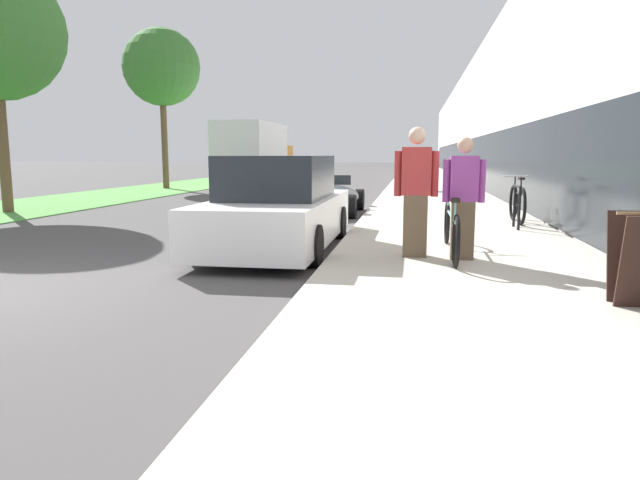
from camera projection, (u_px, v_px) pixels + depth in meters
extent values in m
cube|color=#BCB5A5|center=(431.00, 188.00, 25.90)|extent=(3.91, 70.00, 0.13)
cube|color=silver|center=(554.00, 126.00, 32.13)|extent=(10.00, 70.00, 6.35)
cube|color=#1E2328|center=(463.00, 160.00, 33.21)|extent=(0.10, 63.00, 2.20)
cube|color=#518E42|center=(205.00, 183.00, 31.77)|extent=(4.57, 70.00, 0.03)
torus|color=black|center=(447.00, 223.00, 9.20)|extent=(0.06, 0.69, 0.69)
torus|color=black|center=(456.00, 241.00, 7.22)|extent=(0.06, 0.69, 0.69)
cylinder|color=#7AD1C6|center=(451.00, 216.00, 8.18)|extent=(0.04, 1.72, 0.04)
cylinder|color=#7AD1C6|center=(453.00, 227.00, 7.80)|extent=(0.04, 1.02, 0.32)
cylinder|color=#7AD1C6|center=(455.00, 211.00, 7.53)|extent=(0.03, 0.03, 0.28)
cube|color=black|center=(455.00, 200.00, 7.51)|extent=(0.11, 0.22, 0.05)
cylinder|color=#7AD1C6|center=(448.00, 201.00, 8.99)|extent=(0.03, 0.03, 0.30)
cylinder|color=silver|center=(449.00, 192.00, 8.97)|extent=(0.52, 0.03, 0.03)
cube|color=brown|center=(462.00, 230.00, 7.83)|extent=(0.31, 0.22, 0.80)
cube|color=#933D93|center=(464.00, 179.00, 7.72)|extent=(0.38, 0.22, 0.61)
cylinder|color=#933D93|center=(446.00, 181.00, 7.76)|extent=(0.10, 0.10, 0.58)
cylinder|color=#933D93|center=(482.00, 181.00, 7.69)|extent=(0.10, 0.10, 0.58)
sphere|color=tan|center=(465.00, 145.00, 7.66)|extent=(0.22, 0.22, 0.22)
cube|color=brown|center=(415.00, 226.00, 8.04)|extent=(0.33, 0.24, 0.87)
cube|color=#B23333|center=(416.00, 171.00, 7.92)|extent=(0.41, 0.24, 0.67)
cylinder|color=#B23333|center=(398.00, 174.00, 7.97)|extent=(0.10, 0.10, 0.63)
cylinder|color=#B23333|center=(435.00, 174.00, 7.89)|extent=(0.10, 0.10, 0.63)
sphere|color=beige|center=(417.00, 136.00, 7.85)|extent=(0.24, 0.24, 0.24)
cylinder|color=black|center=(519.00, 209.00, 10.84)|extent=(0.05, 0.05, 0.82)
cylinder|color=black|center=(514.00, 206.00, 11.38)|extent=(0.05, 0.05, 0.82)
cylinder|color=black|center=(518.00, 186.00, 11.05)|extent=(0.05, 0.55, 0.05)
torus|color=black|center=(513.00, 202.00, 12.54)|extent=(0.06, 0.78, 0.78)
torus|color=black|center=(522.00, 206.00, 11.58)|extent=(0.06, 0.78, 0.78)
cylinder|color=black|center=(518.00, 193.00, 12.03)|extent=(0.04, 0.84, 0.04)
cylinder|color=black|center=(519.00, 199.00, 11.85)|extent=(0.04, 0.51, 0.35)
cylinder|color=black|center=(521.00, 186.00, 11.70)|extent=(0.03, 0.03, 0.32)
cube|color=black|center=(521.00, 178.00, 11.67)|extent=(0.11, 0.22, 0.05)
cylinder|color=black|center=(515.00, 184.00, 12.41)|extent=(0.03, 0.03, 0.34)
cylinder|color=silver|center=(515.00, 176.00, 12.38)|extent=(0.52, 0.03, 0.03)
cube|color=#331E19|center=(637.00, 256.00, 5.59)|extent=(0.56, 0.20, 0.89)
cube|color=white|center=(279.00, 219.00, 9.46)|extent=(1.78, 4.68, 0.71)
cube|color=#1E2328|center=(278.00, 177.00, 9.36)|extent=(1.53, 2.34, 0.68)
cylinder|color=black|center=(254.00, 221.00, 10.99)|extent=(0.22, 0.60, 0.60)
cylinder|color=black|center=(339.00, 222.00, 10.73)|extent=(0.22, 0.60, 0.60)
cylinder|color=black|center=(201.00, 243.00, 8.25)|extent=(0.22, 0.60, 0.60)
cylinder|color=black|center=(313.00, 246.00, 7.99)|extent=(0.22, 0.60, 0.60)
ellipsoid|color=#4C5156|center=(327.00, 197.00, 15.23)|extent=(1.64, 3.82, 0.62)
cube|color=#1E2328|center=(330.00, 180.00, 15.63)|extent=(1.15, 0.04, 0.26)
cylinder|color=black|center=(307.00, 199.00, 16.46)|extent=(0.22, 0.60, 0.60)
cylinder|color=black|center=(360.00, 200.00, 16.21)|extent=(0.22, 0.60, 0.60)
cylinder|color=black|center=(291.00, 206.00, 14.30)|extent=(0.22, 0.60, 0.60)
cylinder|color=black|center=(351.00, 206.00, 14.05)|extent=(0.22, 0.60, 0.60)
cube|color=orange|center=(271.00, 163.00, 30.04)|extent=(2.03, 1.79, 1.80)
cube|color=white|center=(252.00, 153.00, 26.47)|extent=(2.21, 5.37, 2.78)
cylinder|color=black|center=(250.00, 177.00, 29.85)|extent=(0.28, 0.84, 0.84)
cylinder|color=black|center=(288.00, 177.00, 29.53)|extent=(0.28, 0.84, 0.84)
cylinder|color=black|center=(224.00, 180.00, 25.76)|extent=(0.28, 0.84, 0.84)
cylinder|color=black|center=(267.00, 181.00, 25.44)|extent=(0.28, 0.84, 0.84)
cylinder|color=brown|center=(3.00, 148.00, 15.17)|extent=(0.28, 0.28, 3.49)
cylinder|color=brown|center=(165.00, 142.00, 26.01)|extent=(0.28, 0.28, 4.25)
sphere|color=#38702D|center=(162.00, 67.00, 25.52)|extent=(3.42, 3.42, 3.42)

